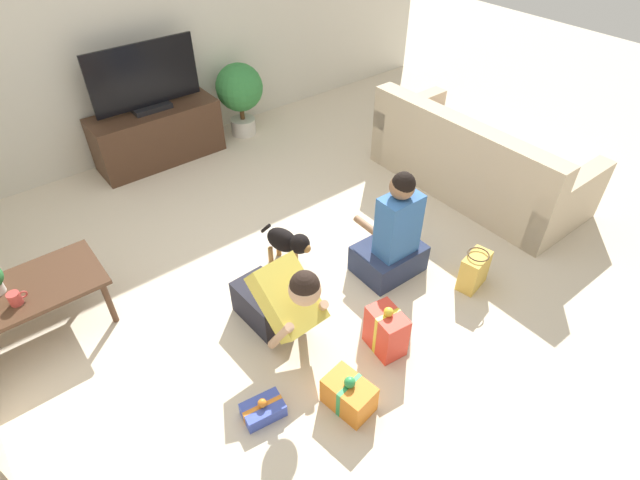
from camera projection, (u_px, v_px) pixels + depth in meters
ground_plane at (267, 285)px, 3.96m from camera, size 16.00×16.00×0.00m
wall_back at (103, 32)px, 4.71m from camera, size 8.40×0.06×2.60m
sofa_right at (475, 163)px, 4.84m from camera, size 0.94×2.05×0.82m
coffee_table at (22, 296)px, 3.35m from camera, size 1.05×0.56×0.43m
tv_console at (158, 135)px, 5.26m from camera, size 1.31×0.47×0.58m
tv at (145, 81)px, 4.89m from camera, size 1.10×0.20×0.67m
potted_plant_back_right at (240, 91)px, 5.56m from camera, size 0.52×0.52×0.83m
person_kneeling at (280, 300)px, 3.37m from camera, size 0.36×0.81×0.79m
person_sitting at (393, 239)px, 3.87m from camera, size 0.53×0.48×0.96m
dog at (288, 242)px, 3.99m from camera, size 0.25×0.49×0.37m
gift_box_a at (263, 409)px, 3.07m from camera, size 0.28×0.20×0.15m
gift_box_b at (386, 331)px, 3.39m from camera, size 0.22×0.30×0.39m
gift_box_c at (349, 395)px, 3.08m from camera, size 0.25×0.33×0.28m
gift_bag_a at (474, 270)px, 3.87m from camera, size 0.28×0.20×0.32m
mug at (15, 298)px, 3.21m from camera, size 0.12×0.08×0.09m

